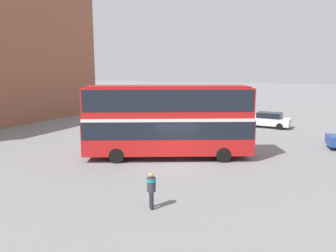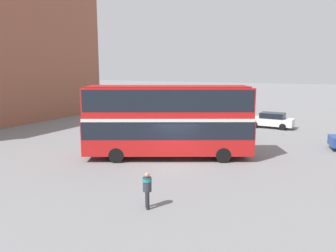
% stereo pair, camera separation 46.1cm
% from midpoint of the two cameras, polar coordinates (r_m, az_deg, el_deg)
% --- Properties ---
extents(ground_plane, '(240.00, 240.00, 0.00)m').
position_cam_midpoint_polar(ground_plane, '(20.54, 0.75, -6.58)').
color(ground_plane, slate).
extents(double_decker_bus, '(10.84, 7.14, 4.76)m').
position_cam_midpoint_polar(double_decker_bus, '(21.31, -0.62, 1.52)').
color(double_decker_bus, red).
rests_on(double_decker_bus, ground_plane).
extents(pedestrian_foreground, '(0.55, 0.55, 1.59)m').
position_cam_midpoint_polar(pedestrian_foreground, '(13.97, -3.88, -10.50)').
color(pedestrian_foreground, '#232328').
rests_on(pedestrian_foreground, ground_plane).
extents(parked_car_kerb_far, '(4.46, 2.06, 1.52)m').
position_cam_midpoint_polar(parked_car_kerb_far, '(34.33, 16.63, 1.04)').
color(parked_car_kerb_far, silver).
rests_on(parked_car_kerb_far, ground_plane).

